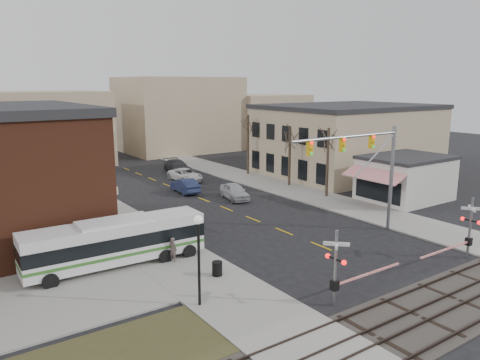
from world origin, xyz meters
The scene contains 22 objects.
ground centered at (0.00, 0.00, 0.00)m, with size 160.00×160.00×0.00m, color black.
sidewalk_west centered at (-9.50, 20.00, 0.06)m, with size 5.00×60.00×0.12m, color gray.
sidewalk_east centered at (9.50, 20.00, 0.06)m, with size 5.00×60.00×0.12m, color gray.
ballast_strip centered at (0.00, -8.00, 0.03)m, with size 160.00×5.00×0.06m, color #332D28.
rail_tracks centered at (0.00, -8.00, 0.12)m, with size 160.00×3.91×0.14m.
tan_building centered at (22.00, 20.00, 4.26)m, with size 20.30×15.30×8.50m.
awning_shop centered at (15.97, 7.00, 2.16)m, with size 9.74×6.20×4.30m.
tree_east_a centered at (10.50, 12.00, 3.50)m, with size 0.28×0.28×6.75m.
tree_east_b centered at (10.80, 18.00, 3.27)m, with size 0.28×0.28×6.30m.
tree_east_c centered at (11.00, 26.00, 3.72)m, with size 0.28×0.28×7.20m.
transit_bus centered at (-12.93, 6.56, 1.62)m, with size 11.06×2.74×2.83m.
traffic_signal_mast centered at (4.24, 1.88, 5.75)m, with size 10.20×0.30×8.00m.
rr_crossing_west centered at (-5.29, -4.73, 1.97)m, with size 5.60×1.36×4.00m.
rr_crossing_east centered at (5.83, -4.95, 1.97)m, with size 5.60×1.36×4.00m.
street_lamp centered at (-11.39, -0.97, 3.44)m, with size 0.44×0.44×4.69m.
trash_bin centered at (-8.70, 1.66, 0.54)m, with size 0.60×0.60×0.83m, color black.
car_a centered at (2.63, 16.59, 0.76)m, with size 1.80×4.48×1.53m, color #A8A9AD.
car_b centered at (-0.04, 21.79, 0.74)m, with size 1.56×4.48×1.47m, color #1A2141.
car_c centered at (2.80, 26.99, 0.69)m, with size 2.30×5.00×1.39m, color white.
car_d centered at (4.46, 32.19, 0.78)m, with size 2.19×5.38×1.56m, color #37373B.
pedestrian_near centered at (-9.83, 5.07, 0.91)m, with size 0.58×0.38×1.58m, color #544743.
pedestrian_far centered at (-10.87, 6.59, 0.95)m, with size 0.81×0.63×1.67m, color #323D58.
Camera 1 is at (-22.17, -20.07, 11.12)m, focal length 35.00 mm.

